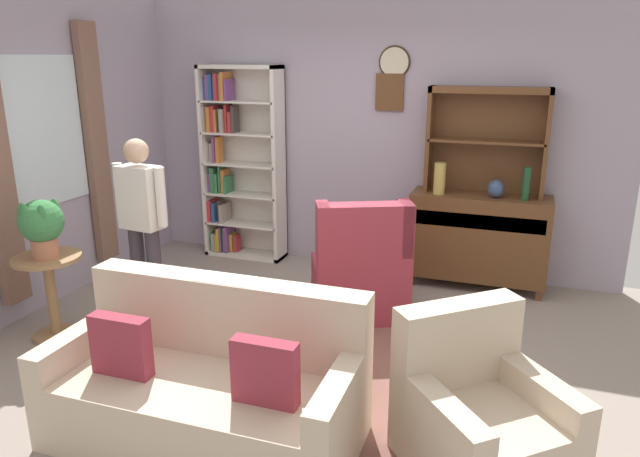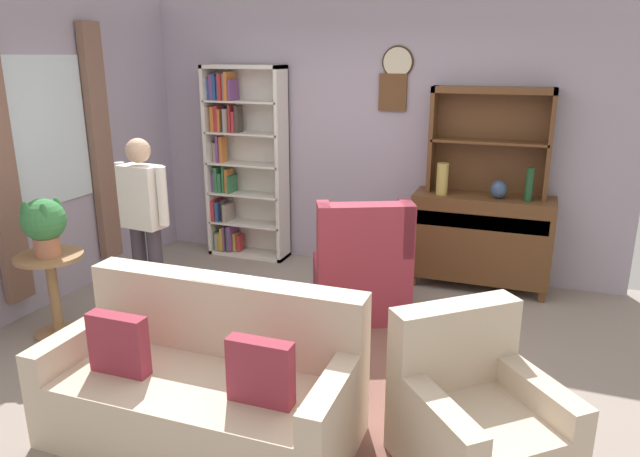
{
  "view_description": "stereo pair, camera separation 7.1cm",
  "coord_description": "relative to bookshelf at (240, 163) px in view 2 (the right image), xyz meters",
  "views": [
    {
      "loc": [
        1.5,
        -3.74,
        2.19
      ],
      "look_at": [
        0.1,
        0.2,
        0.95
      ],
      "focal_mm": 32.77,
      "sensor_mm": 36.0,
      "label": 1
    },
    {
      "loc": [
        1.56,
        -3.72,
        2.19
      ],
      "look_at": [
        0.1,
        0.2,
        0.95
      ],
      "focal_mm": 32.77,
      "sensor_mm": 36.0,
      "label": 2
    }
  ],
  "objects": [
    {
      "name": "vase_tall",
      "position": [
        2.24,
        -0.16,
        0.02
      ],
      "size": [
        0.11,
        0.11,
        0.3
      ],
      "primitive_type": "cylinder",
      "color": "tan",
      "rests_on": "sideboard"
    },
    {
      "name": "vase_round",
      "position": [
        2.76,
        -0.15,
        -0.05
      ],
      "size": [
        0.15,
        0.15,
        0.17
      ],
      "primitive_type": "ellipsoid",
      "color": "#33476B",
      "rests_on": "sideboard"
    },
    {
      "name": "sideboard",
      "position": [
        2.63,
        -0.08,
        -0.54
      ],
      "size": [
        1.3,
        0.45,
        0.92
      ],
      "color": "brown",
      "rests_on": "ground_plane"
    },
    {
      "name": "wingback_chair",
      "position": [
        1.74,
        -1.1,
        -0.67
      ],
      "size": [
        1.04,
        1.05,
        1.05
      ],
      "color": "maroon",
      "rests_on": "ground_plane"
    },
    {
      "name": "ground_plane",
      "position": [
        1.49,
        -1.94,
        -1.06
      ],
      "size": [
        5.4,
        4.6,
        0.02
      ],
      "primitive_type": "cube",
      "color": "gray"
    },
    {
      "name": "potted_plant_large",
      "position": [
        -0.43,
        -2.38,
        -0.09
      ],
      "size": [
        0.33,
        0.33,
        0.46
      ],
      "color": "#AD6B4C",
      "rests_on": "plant_stand"
    },
    {
      "name": "bottle_wine",
      "position": [
        3.02,
        -0.17,
        0.02
      ],
      "size": [
        0.07,
        0.07,
        0.31
      ],
      "primitive_type": "cylinder",
      "color": "#194223",
      "rests_on": "sideboard"
    },
    {
      "name": "armchair_floral",
      "position": [
        2.9,
        -2.82,
        -0.76
      ],
      "size": [
        1.08,
        1.08,
        0.88
      ],
      "color": "beige",
      "rests_on": "ground_plane"
    },
    {
      "name": "bookshelf",
      "position": [
        0.0,
        0.0,
        0.0
      ],
      "size": [
        0.9,
        0.3,
        2.1
      ],
      "color": "silver",
      "rests_on": "ground_plane"
    },
    {
      "name": "coffee_table",
      "position": [
        1.58,
        -2.35,
        -0.7
      ],
      "size": [
        0.8,
        0.5,
        0.42
      ],
      "color": "brown",
      "rests_on": "ground_plane"
    },
    {
      "name": "wall_back",
      "position": [
        1.5,
        0.19,
        0.35
      ],
      "size": [
        5.0,
        0.09,
        2.8
      ],
      "color": "#A399AD",
      "rests_on": "ground_plane"
    },
    {
      "name": "sideboard_hutch",
      "position": [
        2.63,
        0.03,
        0.51
      ],
      "size": [
        1.1,
        0.26,
        1.0
      ],
      "color": "brown",
      "rests_on": "sideboard"
    },
    {
      "name": "potted_plant_small",
      "position": [
        -0.0,
        -2.34,
        -0.89
      ],
      "size": [
        0.21,
        0.21,
        0.29
      ],
      "color": "beige",
      "rests_on": "ground_plane"
    },
    {
      "name": "person_reading",
      "position": [
        0.05,
        -1.8,
        -0.15
      ],
      "size": [
        0.53,
        0.24,
        1.56
      ],
      "color": "#38333D",
      "rests_on": "ground_plane"
    },
    {
      "name": "area_rug",
      "position": [
        1.69,
        -2.24,
        -1.05
      ],
      "size": [
        2.23,
        2.16,
        0.01
      ],
      "primitive_type": "cube",
      "color": "brown",
      "rests_on": "ground_plane"
    },
    {
      "name": "plant_stand",
      "position": [
        -0.46,
        -2.35,
        -0.63
      ],
      "size": [
        0.52,
        0.52,
        0.69
      ],
      "color": "#997047",
      "rests_on": "ground_plane"
    },
    {
      "name": "couch_floral",
      "position": [
        1.36,
        -3.05,
        -0.74
      ],
      "size": [
        1.81,
        0.87,
        0.9
      ],
      "color": "beige",
      "rests_on": "ground_plane"
    },
    {
      "name": "book_stack",
      "position": [
        1.71,
        -2.28,
        -0.58
      ],
      "size": [
        0.19,
        0.16,
        0.11
      ],
      "color": "#284C8C",
      "rests_on": "coffee_table"
    },
    {
      "name": "wall_left",
      "position": [
        -1.03,
        -1.9,
        0.35
      ],
      "size": [
        0.16,
        4.2,
        2.8
      ],
      "color": "#A399AD",
      "rests_on": "ground_plane"
    }
  ]
}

